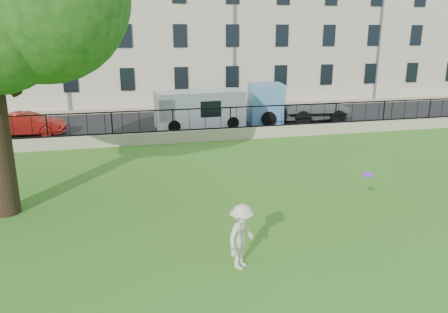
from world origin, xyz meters
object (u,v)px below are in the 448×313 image
object	(u,v)px
man	(242,237)
red_sedan	(28,124)
white_van	(200,109)
blue_truck	(296,103)
frisbee	(368,174)

from	to	relation	value
man	red_sedan	distance (m)	17.75
white_van	blue_truck	xyz separation A→B (m)	(6.06, 0.00, 0.14)
red_sedan	white_van	size ratio (longest dim) A/B	0.75
blue_truck	white_van	bearing A→B (deg)	-172.31
white_van	red_sedan	bearing A→B (deg)	176.15
frisbee	red_sedan	xyz separation A→B (m)	(-11.50, 14.88, -1.04)
red_sedan	white_van	bearing A→B (deg)	-83.10
frisbee	blue_truck	bearing A→B (deg)	74.73
blue_truck	red_sedan	bearing A→B (deg)	-172.31
frisbee	red_sedan	distance (m)	18.84
man	frisbee	distance (m)	4.21
frisbee	white_van	xyz separation A→B (m)	(-2.00, 14.88, -0.60)
red_sedan	blue_truck	world-z (taller)	blue_truck
red_sedan	man	bearing A→B (deg)	-147.89
frisbee	man	bearing A→B (deg)	-163.31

